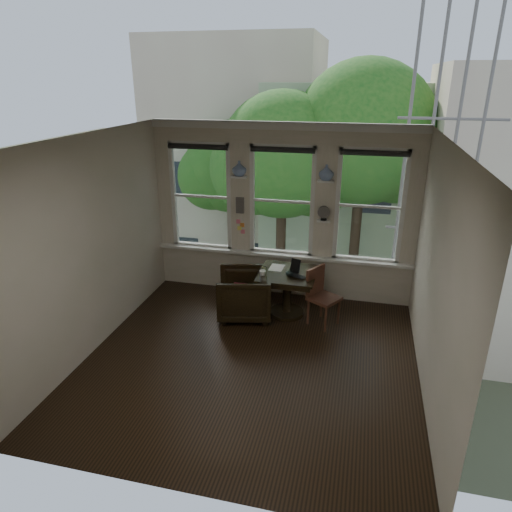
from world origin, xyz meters
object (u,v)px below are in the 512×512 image
(mug, at_px, (263,273))
(armchair_left, at_px, (244,294))
(side_chair_right, at_px, (324,298))
(laptop, at_px, (294,277))
(table, at_px, (287,294))

(mug, bearing_deg, armchair_left, 176.51)
(armchair_left, height_order, side_chair_right, side_chair_right)
(side_chair_right, distance_m, laptop, 0.58)
(table, height_order, side_chair_right, side_chair_right)
(mug, bearing_deg, laptop, 7.45)
(armchair_left, relative_size, side_chair_right, 0.93)
(armchair_left, relative_size, laptop, 2.60)
(table, distance_m, armchair_left, 0.71)
(table, bearing_deg, laptop, -54.31)
(armchair_left, distance_m, side_chair_right, 1.29)
(armchair_left, bearing_deg, side_chair_right, 78.76)
(table, relative_size, mug, 8.66)
(laptop, height_order, mug, mug)
(table, relative_size, side_chair_right, 0.98)
(side_chair_right, height_order, laptop, side_chair_right)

